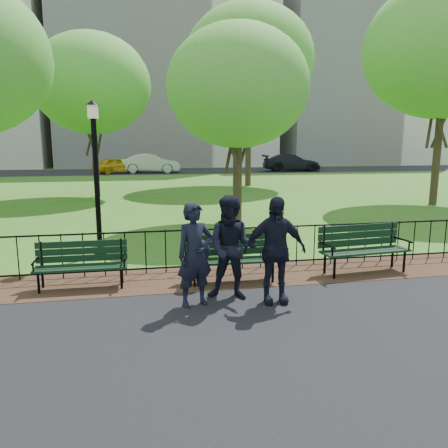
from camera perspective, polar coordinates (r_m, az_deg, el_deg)
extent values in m
plane|color=#406B1C|center=(7.31, 1.43, -10.49)|extent=(120.00, 120.00, 0.00)
cube|color=black|center=(4.43, 11.99, -25.89)|extent=(60.00, 9.20, 0.01)
cube|color=#362016|center=(8.69, -0.71, -6.92)|extent=(60.00, 1.60, 0.01)
cube|color=black|center=(41.77, -9.01, 6.82)|extent=(70.00, 9.00, 0.01)
cylinder|color=black|center=(8.95, -1.29, -0.68)|extent=(24.00, 0.04, 0.04)
cylinder|color=black|center=(9.13, -1.27, -5.36)|extent=(24.00, 0.04, 0.04)
cylinder|color=black|center=(9.05, -1.28, -3.35)|extent=(0.02, 0.02, 0.90)
cube|color=silver|center=(56.15, -7.81, 23.18)|extent=(24.00, 15.00, 30.00)
cube|color=silver|center=(61.89, 16.41, 18.84)|extent=(20.00, 15.00, 24.00)
cube|color=black|center=(8.29, 1.12, -4.80)|extent=(1.73, 0.49, 0.04)
cube|color=black|center=(8.44, 0.81, -2.21)|extent=(1.72, 0.07, 0.43)
cylinder|color=black|center=(8.08, -3.87, -6.82)|extent=(0.05, 0.05, 0.43)
cylinder|color=black|center=(8.36, 6.39, -6.27)|extent=(0.05, 0.05, 0.43)
cylinder|color=black|center=(8.41, -4.12, -6.13)|extent=(0.05, 0.05, 0.43)
cylinder|color=black|center=(8.67, 5.76, -5.63)|extent=(0.05, 0.05, 0.43)
cylinder|color=black|center=(8.13, -4.50, -3.88)|extent=(0.05, 0.53, 0.04)
cylinder|color=black|center=(8.43, 6.56, -3.40)|extent=(0.05, 0.53, 0.04)
ellipsoid|color=black|center=(8.04, -3.22, -3.54)|extent=(0.40, 0.29, 0.44)
cube|color=black|center=(8.33, -18.16, -5.41)|extent=(1.63, 0.44, 0.04)
cube|color=black|center=(8.48, -18.08, -2.94)|extent=(1.63, 0.04, 0.41)
cylinder|color=black|center=(8.36, -23.07, -7.15)|extent=(0.05, 0.05, 0.41)
cylinder|color=black|center=(8.17, -13.26, -6.97)|extent=(0.05, 0.05, 0.41)
cylinder|color=black|center=(8.66, -22.62, -6.50)|extent=(0.05, 0.05, 0.41)
cylinder|color=black|center=(8.48, -13.17, -6.32)|extent=(0.05, 0.05, 0.41)
cylinder|color=black|center=(8.43, -23.44, -4.43)|extent=(0.04, 0.51, 0.04)
cylinder|color=black|center=(8.22, -12.88, -4.18)|extent=(0.04, 0.51, 0.04)
cube|color=black|center=(9.30, 17.98, -3.40)|extent=(1.90, 0.68, 0.04)
cube|color=black|center=(9.44, 17.19, -0.93)|extent=(1.85, 0.22, 0.46)
cylinder|color=black|center=(8.78, 14.23, -5.59)|extent=(0.05, 0.05, 0.46)
cylinder|color=black|center=(9.69, 22.47, -4.56)|extent=(0.05, 0.05, 0.46)
cylinder|color=black|center=(9.09, 13.03, -4.98)|extent=(0.05, 0.05, 0.46)
cylinder|color=black|center=(9.97, 21.13, -4.05)|extent=(0.05, 0.05, 0.46)
cylinder|color=black|center=(8.79, 13.33, -2.70)|extent=(0.10, 0.58, 0.04)
cylinder|color=black|center=(9.78, 22.29, -1.89)|extent=(0.10, 0.58, 0.04)
cylinder|color=black|center=(10.83, -15.85, -3.45)|extent=(0.28, 0.28, 0.16)
cylinder|color=black|center=(10.58, -16.27, 4.61)|extent=(0.12, 0.12, 3.21)
cube|color=beige|center=(10.55, -16.76, 13.87)|extent=(0.22, 0.22, 0.30)
cone|color=black|center=(10.56, -16.82, 14.95)|extent=(0.32, 0.32, 0.12)
cylinder|color=#2D2116|center=(14.34, 1.76, 5.40)|extent=(0.29, 0.29, 2.68)
ellipsoid|color=green|center=(14.39, 1.83, 17.51)|extent=(4.51, 4.51, 3.83)
cylinder|color=#2D2116|center=(20.85, 26.00, 7.68)|extent=(0.33, 0.33, 3.93)
ellipsoid|color=green|center=(21.18, 27.03, 19.75)|extent=(6.62, 6.62, 5.63)
cylinder|color=#2D2116|center=(22.42, -16.39, 7.62)|extent=(0.29, 0.29, 3.30)
ellipsoid|color=green|center=(22.57, -16.90, 17.11)|extent=(5.55, 5.55, 4.72)
cylinder|color=#2D2116|center=(27.28, 3.18, 9.81)|extent=(0.35, 0.35, 4.57)
ellipsoid|color=green|center=(27.70, 3.29, 20.57)|extent=(7.70, 7.70, 6.54)
imported|color=black|center=(7.03, -3.83, -4.02)|extent=(0.71, 0.57, 1.69)
imported|color=black|center=(7.31, 1.05, -3.14)|extent=(0.96, 0.71, 1.76)
imported|color=black|center=(7.19, 6.64, -3.40)|extent=(1.06, 0.49, 1.77)
imported|color=gold|center=(39.43, -13.83, 7.45)|extent=(4.42, 3.22, 1.40)
imported|color=#B5B8BE|center=(39.53, -9.47, 7.83)|extent=(5.28, 2.39, 1.68)
imported|color=black|center=(41.94, 8.82, 7.92)|extent=(5.63, 2.73, 1.58)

